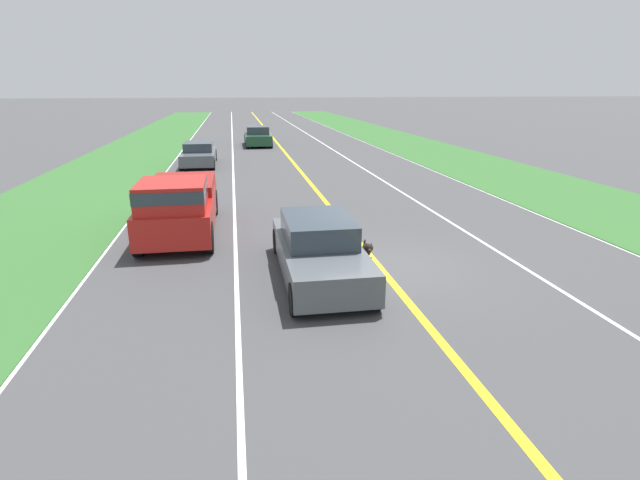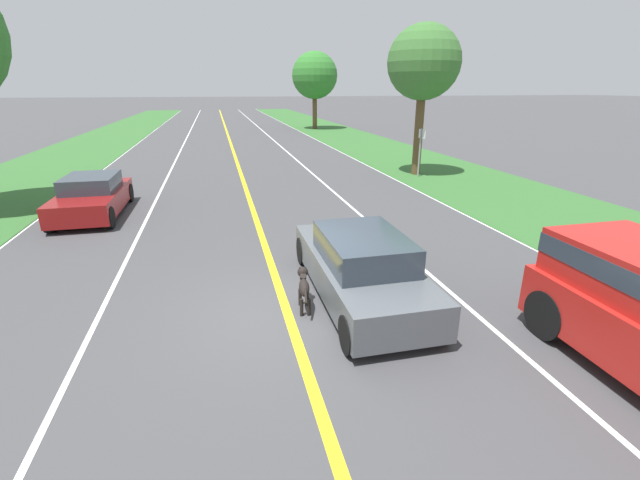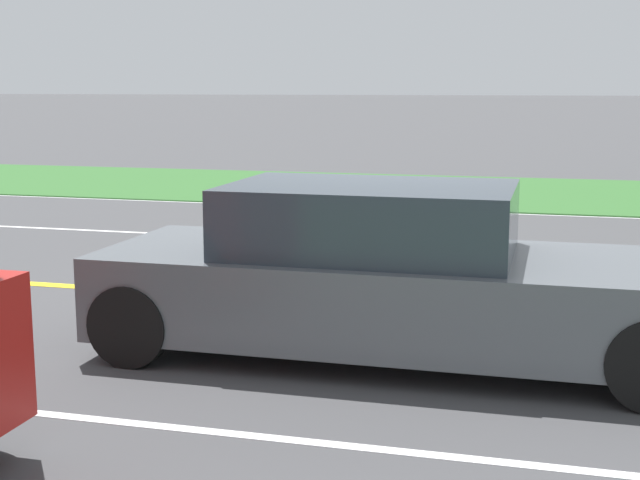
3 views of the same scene
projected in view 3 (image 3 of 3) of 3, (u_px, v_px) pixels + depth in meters
The scene contains 8 objects.
ground_plane at pixel (383, 306), 8.89m from camera, with size 400.00×400.00×0.00m, color #424244.
centre_divider_line at pixel (383, 306), 8.89m from camera, with size 0.18×160.00×0.01m, color yellow.
lane_edge_line_left at pixel (459, 212), 15.55m from camera, with size 0.14×160.00×0.01m, color white.
lane_dash_same_dir at pixel (277, 438), 5.55m from camera, with size 0.10×160.00×0.01m, color white.
lane_dash_oncoming at pixel (432, 246), 12.22m from camera, with size 0.10×160.00×0.01m, color white.
grass_verge_left at pixel (475, 192), 18.40m from camera, with size 6.00×160.00×0.03m, color #33662D.
ego_car at pixel (387, 277), 7.19m from camera, with size 1.81×4.71×1.40m.
dog at pixel (385, 267), 8.45m from camera, with size 0.30×1.09×0.77m.
Camera 3 is at (8.51, 1.62, 2.17)m, focal length 50.00 mm.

